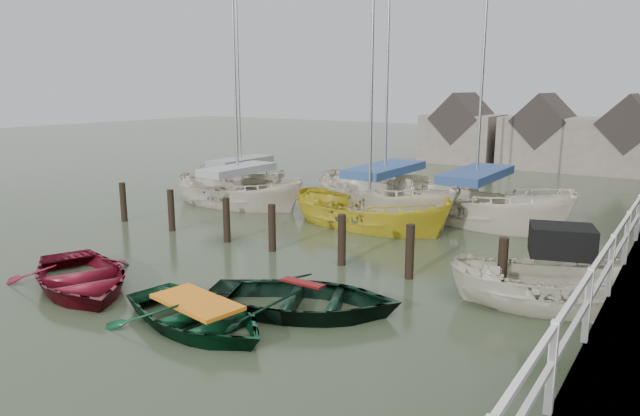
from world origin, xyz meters
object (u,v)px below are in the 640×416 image
Objects in this scene: sailboat_b at (384,212)px; sailboat_c at (369,226)px; rowboat_red at (81,289)px; sailboat_a at (239,203)px; motorboat at (554,305)px; sailboat_d at (474,219)px; sailboat_e at (242,190)px; rowboat_green at (198,327)px; rowboat_dkgreen at (303,312)px.

sailboat_c is at bearing -142.28° from sailboat_b.
sailboat_a is at bearing 43.60° from rowboat_red.
motorboat is 9.88m from sailboat_b.
sailboat_c is at bearing 152.31° from sailboat_d.
sailboat_e is at bearing 47.91° from rowboat_red.
rowboat_red is 0.88× the size of motorboat.
rowboat_red is 0.38× the size of sailboat_b.
sailboat_d is (2.73, 2.83, 0.05)m from sailboat_c.
rowboat_green is (3.92, -0.00, 0.00)m from rowboat_red.
sailboat_d reaches higher than rowboat_green.
rowboat_red is 0.36× the size of sailboat_a.
sailboat_c is (-6.99, 4.27, -0.08)m from motorboat.
sailboat_d is at bearing -76.08° from sailboat_a.
sailboat_a is 6.23m from sailboat_c.
sailboat_b is at bearing -73.88° from sailboat_a.
rowboat_red is 1.00× the size of rowboat_dkgreen.
sailboat_c is (2.65, 9.31, 0.01)m from rowboat_red.
sailboat_e is (-10.89, -0.26, 0.00)m from sailboat_d.
rowboat_red is 1.11× the size of rowboat_green.
sailboat_a is 9.33m from sailboat_d.
rowboat_dkgreen is at bearing -157.60° from sailboat_c.
sailboat_e is at bearing 24.16° from rowboat_dkgreen.
sailboat_c is at bearing -91.28° from sailboat_e.
sailboat_a reaches higher than rowboat_dkgreen.
rowboat_red is at bearing 99.97° from motorboat.
rowboat_dkgreen is (5.23, 1.80, 0.00)m from rowboat_red.
sailboat_b is at bearing 118.49° from sailboat_d.
rowboat_green is at bearing -125.34° from sailboat_e.
rowboat_red is 9.68m from sailboat_c.
sailboat_e is (-5.51, 11.89, 0.06)m from rowboat_red.
sailboat_b is at bearing -77.15° from sailboat_e.
sailboat_a reaches higher than motorboat.
rowboat_green is 9.40m from sailboat_c.
sailboat_e is at bearing 48.05° from motorboat.
rowboat_red is 13.28m from sailboat_d.
sailboat_b reaches higher than sailboat_c.
sailboat_c reaches higher than motorboat.
sailboat_d reaches higher than motorboat.
sailboat_a is 1.16× the size of sailboat_e.
rowboat_green is 0.35× the size of sailboat_b.
sailboat_c is 1.05× the size of sailboat_e.
sailboat_c is at bearing 40.94° from motorboat.
sailboat_e is at bearing 110.12° from sailboat_b.
sailboat_d is (5.38, 12.14, 0.06)m from rowboat_red.
motorboat is 8.28m from sailboat_d.
sailboat_b is (-7.53, 6.40, -0.03)m from motorboat.
sailboat_b is 1.10× the size of sailboat_e.
sailboat_b is at bearing 17.64° from sailboat_c.
sailboat_a is 5.99m from sailboat_b.
rowboat_dkgreen is 10.13m from sailboat_b.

